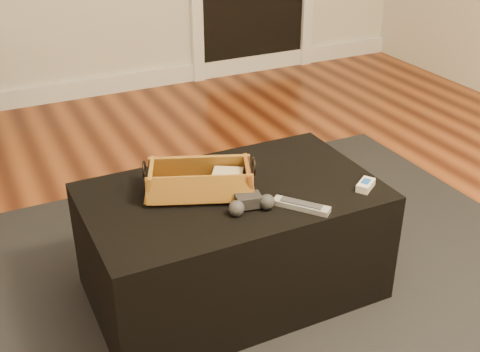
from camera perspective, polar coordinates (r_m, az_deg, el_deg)
name	(u,v)px	position (r m, az deg, el deg)	size (l,w,h in m)	color
baseboard	(81,89)	(4.21, -14.86, 7.97)	(5.00, 0.04, 0.12)	white
area_rug	(239,298)	(2.25, -0.12, -11.46)	(2.60, 2.00, 0.01)	black
ottoman	(232,242)	(2.15, -0.72, -6.25)	(1.00, 0.60, 0.42)	black
tv_remote	(195,189)	(2.01, -4.33, -1.28)	(0.19, 0.04, 0.02)	black
cloth_bundle	(228,178)	(2.04, -1.14, -0.19)	(0.10, 0.07, 0.05)	tan
wicker_basket	(200,182)	(2.01, -3.83, -0.57)	(0.40, 0.31, 0.13)	#9D6723
game_controller	(250,203)	(1.92, 1.00, -2.60)	(0.16, 0.10, 0.05)	black
silver_remote	(301,206)	(1.95, 5.83, -2.81)	(0.15, 0.17, 0.02)	#A3A5AB
cream_gadget	(366,185)	(2.09, 11.82, -0.84)	(0.09, 0.08, 0.03)	silver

